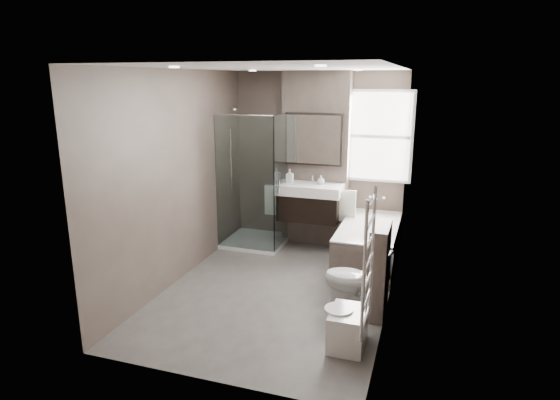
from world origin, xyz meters
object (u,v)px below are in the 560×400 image
at_px(toilet, 356,281).
at_px(bidet, 347,328).
at_px(bathtub, 369,243).
at_px(vanity, 309,202).

relative_size(toilet, bidet, 1.49).
relative_size(bathtub, bidet, 3.34).
height_order(bathtub, bidet, bathtub).
relative_size(bathtub, toilet, 2.24).
xyz_separation_m(vanity, bidet, (1.01, -2.43, -0.55)).
bearing_deg(toilet, bidet, 11.87).
distance_m(bathtub, toilet, 1.38).
bearing_deg(bathtub, toilet, -88.13).
xyz_separation_m(bathtub, toilet, (0.05, -1.38, 0.04)).
distance_m(vanity, bidet, 2.69).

